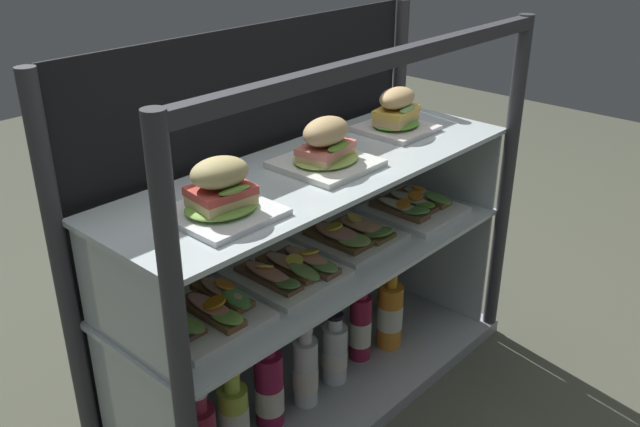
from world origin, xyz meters
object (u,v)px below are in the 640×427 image
open_sandwich_tray_mid_left (290,270)px  open_sandwich_tray_near_left_corner (351,234)px  orange_fruit_beside_bottles (389,302)px  juice_bottle_back_center (335,352)px  juice_bottle_tucked_behind (234,418)px  juice_bottle_front_second (390,314)px  juice_bottle_front_middle (305,371)px  juice_bottle_back_left (269,389)px  juice_bottle_front_left_end (360,326)px  plated_roll_sandwich_far_right (221,194)px  open_sandwich_tray_center (414,206)px  open_sandwich_tray_right_of_center (203,311)px  plated_roll_sandwich_mid_right (396,114)px  plated_roll_sandwich_center (326,149)px

open_sandwich_tray_mid_left → open_sandwich_tray_near_left_corner: 0.24m
orange_fruit_beside_bottles → juice_bottle_back_center: bearing=-166.1°
juice_bottle_tucked_behind → juice_bottle_back_center: size_ratio=1.14×
juice_bottle_front_second → juice_bottle_front_middle: bearing=178.9°
juice_bottle_back_left → juice_bottle_front_left_end: 0.35m
juice_bottle_tucked_behind → juice_bottle_front_left_end: bearing=2.2°
open_sandwich_tray_mid_left → juice_bottle_back_left: 0.30m
plated_roll_sandwich_far_right → orange_fruit_beside_bottles: (0.71, 0.10, -0.62)m
open_sandwich_tray_center → orange_fruit_beside_bottles: 0.36m
plated_roll_sandwich_far_right → open_sandwich_tray_right_of_center: bearing=134.8°
juice_bottle_tucked_behind → juice_bottle_front_left_end: 0.47m
plated_roll_sandwich_mid_right → juice_bottle_back_center: plated_roll_sandwich_mid_right is taller
open_sandwich_tray_near_left_corner → juice_bottle_back_center: bearing=-163.1°
plated_roll_sandwich_center → juice_bottle_front_second: bearing=-5.8°
juice_bottle_back_center → juice_bottle_front_left_end: bearing=6.0°
open_sandwich_tray_mid_left → juice_bottle_front_middle: open_sandwich_tray_mid_left is taller
open_sandwich_tray_mid_left → juice_bottle_front_middle: (0.03, -0.02, -0.30)m
open_sandwich_tray_center → juice_bottle_front_left_end: open_sandwich_tray_center is taller
open_sandwich_tray_center → juice_bottle_back_center: 0.45m
plated_roll_sandwich_mid_right → plated_roll_sandwich_far_right: bearing=-174.3°
open_sandwich_tray_right_of_center → open_sandwich_tray_center: size_ratio=1.00×
plated_roll_sandwich_far_right → juice_bottle_back_center: plated_roll_sandwich_far_right is taller
juice_bottle_tucked_behind → juice_bottle_front_middle: bearing=-0.0°
juice_bottle_front_middle → plated_roll_sandwich_center: bearing=11.1°
plated_roll_sandwich_center → plated_roll_sandwich_mid_right: same height
juice_bottle_tucked_behind → plated_roll_sandwich_far_right: bearing=-97.7°
open_sandwich_tray_near_left_corner → juice_bottle_back_left: size_ratio=0.93×
plated_roll_sandwich_far_right → juice_bottle_front_middle: bearing=2.2°
orange_fruit_beside_bottles → juice_bottle_front_left_end: bearing=-162.2°
plated_roll_sandwich_mid_right → juice_bottle_back_center: 0.64m
open_sandwich_tray_near_left_corner → open_sandwich_tray_center: 0.25m
plated_roll_sandwich_far_right → open_sandwich_tray_mid_left: 0.34m
open_sandwich_tray_mid_left → juice_bottle_front_left_end: open_sandwich_tray_mid_left is taller
open_sandwich_tray_right_of_center → juice_bottle_back_center: 0.50m
open_sandwich_tray_mid_left → juice_bottle_front_left_end: bearing=0.4°
juice_bottle_back_center → juice_bottle_front_second: juice_bottle_front_second is taller
open_sandwich_tray_mid_left → open_sandwich_tray_near_left_corner: (0.24, 0.02, -0.00)m
open_sandwich_tray_near_left_corner → open_sandwich_tray_center: open_sandwich_tray_center is taller
open_sandwich_tray_mid_left → plated_roll_sandwich_far_right: bearing=-173.0°
open_sandwich_tray_mid_left → plated_roll_sandwich_center: bearing=1.1°
plated_roll_sandwich_far_right → open_sandwich_tray_right_of_center: (-0.04, 0.04, -0.26)m
juice_bottle_tucked_behind → juice_bottle_front_middle: juice_bottle_tucked_behind is taller
plated_roll_sandwich_mid_right → juice_bottle_back_left: plated_roll_sandwich_mid_right is taller
plated_roll_sandwich_mid_right → orange_fruit_beside_bottles: bearing=31.8°
plated_roll_sandwich_mid_right → open_sandwich_tray_near_left_corner: plated_roll_sandwich_mid_right is taller
orange_fruit_beside_bottles → open_sandwich_tray_mid_left: bearing=-171.4°
open_sandwich_tray_near_left_corner → open_sandwich_tray_center: bearing=-4.5°
juice_bottle_back_center → juice_bottle_front_second: size_ratio=0.84×
plated_roll_sandwich_far_right → juice_bottle_back_center: size_ratio=0.94×
plated_roll_sandwich_far_right → open_sandwich_tray_right_of_center: 0.27m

